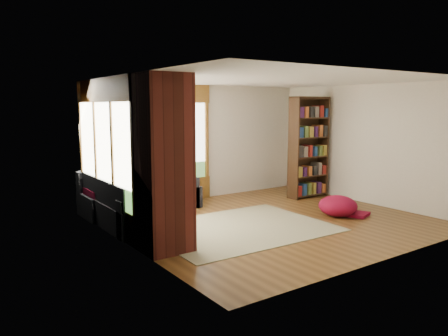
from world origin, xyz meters
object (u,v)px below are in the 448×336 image
dog_tan (143,175)px  dog_brindle (134,186)px  bookshelf (309,147)px  sectional_sofa (136,202)px  pouf (338,205)px  area_rug (239,228)px  brick_chimney (163,164)px

dog_tan → dog_brindle: size_ratio=1.48×
bookshelf → dog_brindle: (-4.39, -0.06, -0.45)m
sectional_sofa → dog_tan: size_ratio=1.98×
sectional_sofa → bookshelf: (4.09, -0.53, 0.87)m
bookshelf → sectional_sofa: bearing=172.6°
sectional_sofa → bookshelf: 4.22m
pouf → dog_tan: size_ratio=0.67×
sectional_sofa → area_rug: size_ratio=0.71×
brick_chimney → area_rug: bearing=10.2°
brick_chimney → sectional_sofa: 2.32m
sectional_sofa → bookshelf: bearing=-3.8°
area_rug → dog_tan: (-1.01, 1.80, 0.80)m
sectional_sofa → dog_brindle: bearing=-113.0°
pouf → dog_brindle: bearing=156.3°
sectional_sofa → dog_tan: (0.16, 0.04, 0.51)m
bookshelf → pouf: bearing=-116.9°
sectional_sofa → dog_tan: 0.53m
dog_tan → area_rug: bearing=-86.8°
brick_chimney → area_rug: brick_chimney is taller
sectional_sofa → dog_tan: dog_tan is taller
area_rug → bookshelf: (2.93, 1.22, 1.17)m
area_rug → dog_brindle: size_ratio=4.12×
brick_chimney → area_rug: (1.61, 0.29, -1.29)m
pouf → sectional_sofa: bearing=146.5°
brick_chimney → sectional_sofa: (0.45, 2.05, -1.00)m
sectional_sofa → pouf: size_ratio=2.96×
area_rug → dog_brindle: bearing=141.7°
area_rug → bookshelf: bearing=22.7°
sectional_sofa → pouf: (3.27, -2.16, -0.09)m
sectional_sofa → area_rug: 2.13m
pouf → dog_brindle: (-3.57, 1.56, 0.51)m
brick_chimney → bookshelf: (4.54, 1.51, -0.13)m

